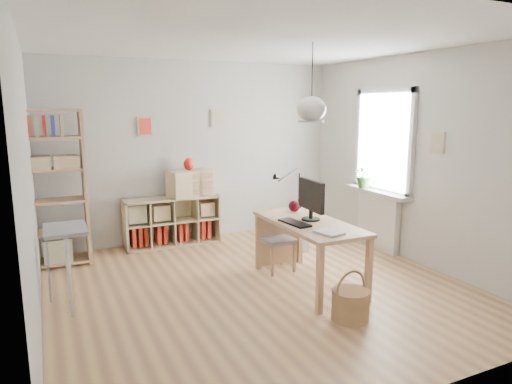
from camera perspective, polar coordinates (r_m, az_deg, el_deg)
name	(u,v)px	position (r m, az deg, el deg)	size (l,w,h in m)	color
ground	(259,288)	(5.30, 0.41, -11.87)	(4.50, 4.50, 0.00)	tan
room_shell	(311,109)	(5.03, 6.95, 10.25)	(4.50, 4.50, 4.50)	silver
window_unit	(384,141)	(6.65, 15.74, 6.12)	(0.07, 1.16, 1.46)	white
radiator	(378,221)	(6.81, 15.03, -3.57)	(0.10, 0.80, 0.80)	silver
windowsill	(377,192)	(6.69, 14.88, -0.05)	(0.22, 1.20, 0.06)	silver
desk	(309,230)	(5.21, 6.62, -4.69)	(0.70, 1.50, 0.75)	tan
cube_shelf	(170,225)	(6.92, -10.66, -4.03)	(1.40, 0.38, 0.72)	beige
tall_bookshelf	(52,183)	(6.28, -24.17, 1.09)	(0.80, 0.38, 2.00)	tan
side_table	(59,246)	(4.95, -23.39, -6.20)	(0.40, 0.55, 0.85)	gray
chair	(275,236)	(5.74, 2.40, -5.53)	(0.39, 0.39, 0.75)	gray
wicker_basket	(350,304)	(4.61, 11.72, -13.50)	(0.36, 0.36, 0.50)	#9F7848
storage_chest	(285,239)	(6.49, 3.69, -5.94)	(0.70, 0.73, 0.55)	#B0B0AB
monitor	(311,198)	(5.21, 6.93, -0.72)	(0.21, 0.53, 0.46)	black
keyboard	(295,223)	(5.07, 4.86, -3.87)	(0.16, 0.43, 0.02)	black
task_lamp	(286,185)	(5.66, 3.80, 0.92)	(0.45, 0.17, 0.48)	black
yarn_ball	(294,206)	(5.64, 4.82, -1.75)	(0.14, 0.14, 0.14)	#4F0A13
paper_tray	(329,233)	(4.73, 9.13, -5.03)	(0.21, 0.26, 0.03)	silver
drawer_chest	(191,183)	(6.84, -8.18, 1.13)	(0.67, 0.31, 0.38)	beige
red_vase	(189,164)	(6.79, -8.39, 3.47)	(0.15, 0.15, 0.18)	maroon
potted_plant	(365,175)	(6.84, 13.45, 2.09)	(0.34, 0.29, 0.38)	#3B6F29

